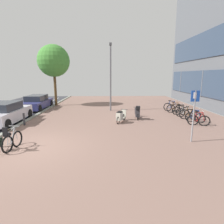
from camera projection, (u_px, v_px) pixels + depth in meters
ground at (68, 148)px, 8.01m from camera, size 21.00×40.00×0.13m
bicycle_foreground at (11, 141)px, 7.70m from camera, size 0.73×1.39×1.10m
bicycle_rack_00 at (199, 120)px, 11.42m from camera, size 1.30×0.54×0.95m
bicycle_rack_01 at (195, 117)px, 12.19m from camera, size 1.10×0.77×0.95m
bicycle_rack_02 at (190, 115)px, 12.94m from camera, size 1.32×0.68×1.02m
bicycle_rack_03 at (185, 113)px, 13.71m from camera, size 1.18×0.72×0.94m
bicycle_rack_04 at (180, 111)px, 14.47m from camera, size 1.21×0.54×0.94m
bicycle_rack_05 at (175, 109)px, 15.22m from camera, size 1.27×0.72×1.01m
bicycle_rack_06 at (172, 107)px, 15.98m from camera, size 1.23×0.84×1.01m
scooter_near at (121, 116)px, 12.15m from camera, size 0.86×1.55×0.80m
scooter_mid at (137, 113)px, 13.12m from camera, size 0.54×1.67×1.03m
parked_car_near at (5, 113)px, 11.95m from camera, size 1.94×4.12×1.38m
parked_car_far at (37, 102)px, 17.04m from camera, size 1.83×4.29×1.28m
parking_sign at (194, 111)px, 8.37m from camera, size 0.40×0.07×2.42m
lamp_post at (111, 74)px, 15.69m from camera, size 0.20×0.52×5.72m
street_tree at (54, 61)px, 18.25m from camera, size 3.17×3.17×6.09m
bollard_far at (24, 119)px, 11.45m from camera, size 0.12×0.12×0.78m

